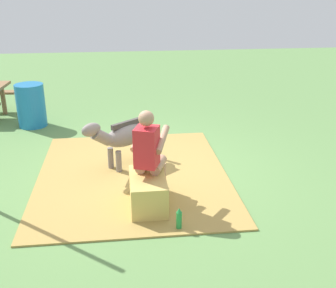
{
  "coord_description": "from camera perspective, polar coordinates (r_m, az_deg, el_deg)",
  "views": [
    {
      "loc": [
        -5.91,
        0.43,
        2.81
      ],
      "look_at": [
        -0.24,
        -0.25,
        0.55
      ],
      "focal_mm": 44.2,
      "sensor_mm": 36.0,
      "label": 1
    }
  ],
  "objects": [
    {
      "name": "ground_plane",
      "position": [
        6.56,
        -2.38,
        -3.79
      ],
      "size": [
        24.0,
        24.0,
        0.0
      ],
      "primitive_type": "plane",
      "color": "#608C4C"
    },
    {
      "name": "hay_patch",
      "position": [
        6.45,
        -4.88,
        -4.24
      ],
      "size": [
        3.43,
        2.89,
        0.02
      ],
      "primitive_type": "cube",
      "color": "#AD8C47",
      "rests_on": "ground"
    },
    {
      "name": "hay_bale",
      "position": [
        5.48,
        -2.78,
        -6.64
      ],
      "size": [
        0.8,
        0.46,
        0.44
      ],
      "primitive_type": "cube",
      "color": "tan",
      "rests_on": "ground"
    },
    {
      "name": "person_seated",
      "position": [
        5.4,
        -2.6,
        -1.13
      ],
      "size": [
        0.72,
        0.55,
        1.32
      ],
      "color": "tan",
      "rests_on": "ground"
    },
    {
      "name": "pony_standing",
      "position": [
        6.54,
        -6.21,
        1.07
      ],
      "size": [
        0.98,
        1.13,
        0.89
      ],
      "color": "slate",
      "rests_on": "ground"
    },
    {
      "name": "soda_bottle",
      "position": [
        5.05,
        1.53,
        -10.32
      ],
      "size": [
        0.07,
        0.07,
        0.3
      ],
      "color": "#268C3F",
      "rests_on": "ground"
    },
    {
      "name": "water_barrel",
      "position": [
        8.93,
        -18.37,
        5.08
      ],
      "size": [
        0.57,
        0.57,
        0.88
      ],
      "primitive_type": "cylinder",
      "color": "#1E72B2",
      "rests_on": "ground"
    }
  ]
}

